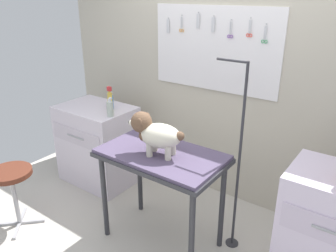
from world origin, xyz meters
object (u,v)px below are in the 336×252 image
at_px(dog, 155,133).
at_px(stool, 11,180).
at_px(counter_left, 98,144).
at_px(cabinet_right, 333,234).
at_px(shampoo_bottle, 111,102).
at_px(grooming_table, 161,163).
at_px(grooming_arm, 237,168).

bearing_deg(dog, stool, -154.44).
distance_m(counter_left, cabinet_right, 2.44).
bearing_deg(shampoo_bottle, counter_left, -158.63).
bearing_deg(counter_left, grooming_table, -18.60).
height_order(counter_left, stool, counter_left).
bearing_deg(stool, counter_left, 89.19).
height_order(cabinet_right, shampoo_bottle, shampoo_bottle).
height_order(dog, counter_left, dog).
distance_m(grooming_table, cabinet_right, 1.32).
relative_size(grooming_table, dog, 2.22).
bearing_deg(grooming_arm, grooming_table, -148.54).
bearing_deg(dog, grooming_table, 64.13).
height_order(grooming_table, cabinet_right, cabinet_right).
height_order(grooming_table, grooming_arm, grooming_arm).
relative_size(counter_left, stool, 1.55).
height_order(grooming_table, dog, dog).
distance_m(grooming_arm, shampoo_bottle, 1.54).
height_order(grooming_table, shampoo_bottle, shampoo_bottle).
height_order(counter_left, cabinet_right, cabinet_right).
bearing_deg(dog, cabinet_right, 15.96).
bearing_deg(cabinet_right, stool, -159.27).
bearing_deg(grooming_arm, cabinet_right, 0.31).
bearing_deg(grooming_arm, stool, -151.65).
distance_m(grooming_table, counter_left, 1.29).
distance_m(dog, cabinet_right, 1.44).
bearing_deg(stool, grooming_arm, 28.35).
distance_m(counter_left, shampoo_bottle, 0.55).
xyz_separation_m(stool, shampoo_bottle, (0.19, 1.08, 0.48)).
relative_size(grooming_arm, stool, 2.77).
bearing_deg(counter_left, stool, -90.81).
xyz_separation_m(grooming_table, shampoo_bottle, (-1.01, 0.47, 0.19)).
relative_size(cabinet_right, shampoo_bottle, 5.03).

